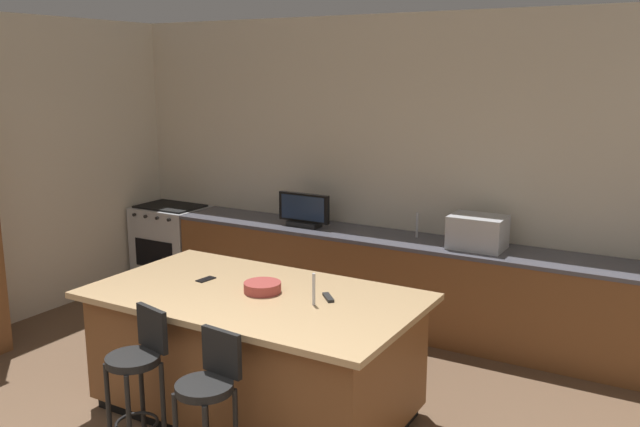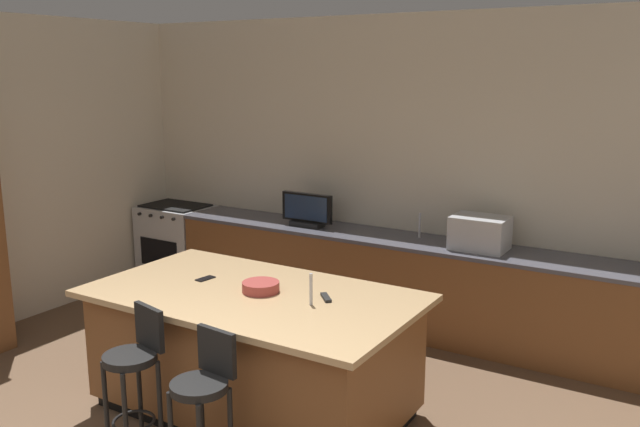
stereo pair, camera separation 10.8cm
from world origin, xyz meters
The scene contains 14 objects.
wall_back centered at (0.00, 4.27, 1.49)m, with size 7.22×0.12×2.98m, color beige.
wall_left centered at (-3.41, 2.14, 1.49)m, with size 0.12×4.67×2.98m, color beige.
counter_back centered at (0.00, 3.89, 0.45)m, with size 4.99×0.62×0.89m.
kitchen_island centered at (-0.26, 1.85, 0.47)m, with size 2.34×1.32×0.91m.
range_oven centered at (-2.90, 3.89, 0.45)m, with size 0.79×0.63×0.91m.
microwave centered at (0.72, 3.89, 1.04)m, with size 0.48×0.36×0.30m, color #B7BABF.
tv_monitor centered at (-1.06, 3.84, 1.05)m, with size 0.57×0.16×0.34m.
sink_faucet_back centered at (0.11, 3.99, 1.01)m, with size 0.02×0.02×0.24m, color #B2B2B7.
sink_faucet_island centered at (0.24, 1.85, 1.02)m, with size 0.02×0.02×0.22m, color #B2B2B7.
bar_stool_left centered at (-0.55, 1.01, 0.59)m, with size 0.35×0.37×0.99m.
bar_stool_right centered at (0.04, 0.98, 0.58)m, with size 0.34×0.35×0.96m.
fruit_bowl centered at (-0.21, 1.90, 0.95)m, with size 0.27×0.27×0.07m, color #993833.
cell_phone centered at (-0.74, 1.92, 0.92)m, with size 0.07×0.15×0.01m, color black.
tv_remote centered at (0.26, 2.01, 0.92)m, with size 0.04×0.17×0.02m, color black.
Camera 1 is at (2.41, -1.82, 2.47)m, focal length 37.73 mm.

